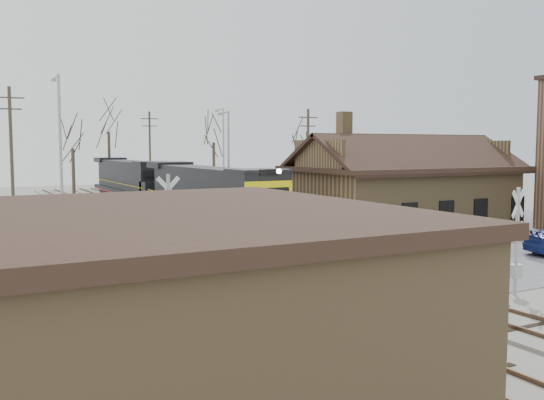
{
  "coord_description": "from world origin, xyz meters",
  "views": [
    {
      "loc": [
        -15.59,
        -20.21,
        5.62
      ],
      "look_at": [
        0.08,
        9.0,
        2.65
      ],
      "focal_mm": 40.0,
      "sensor_mm": 36.0,
      "label": 1
    }
  ],
  "objects": [
    {
      "name": "crossbuck_near",
      "position": [
        3.13,
        -4.75,
        1.91
      ],
      "size": [
        1.13,
        0.44,
        4.08
      ],
      "rotation": [
        0.0,
        0.0,
        0.32
      ],
      "color": "#A5A8AD",
      "rests_on": "ground"
    },
    {
      "name": "ground",
      "position": [
        0.0,
        0.0,
        0.0
      ],
      "size": [
        140.0,
        140.0,
        0.0
      ],
      "primitive_type": "plane",
      "color": "gray",
      "rests_on": "ground"
    },
    {
      "name": "tree_e",
      "position": [
        20.67,
        40.12,
        5.93
      ],
      "size": [
        3.41,
        3.41,
        8.35
      ],
      "color": "#382D23",
      "rests_on": "ground"
    },
    {
      "name": "tree_d",
      "position": [
        9.32,
        39.26,
        6.96
      ],
      "size": [
        3.99,
        3.99,
        9.78
      ],
      "color": "#382D23",
      "rests_on": "ground"
    },
    {
      "name": "locomotive_lead",
      "position": [
        0.0,
        17.17,
        2.29
      ],
      "size": [
        2.93,
        19.64,
        4.36
      ],
      "color": "black",
      "rests_on": "ground"
    },
    {
      "name": "locomotive_trailing",
      "position": [
        0.0,
        37.08,
        2.29
      ],
      "size": [
        2.93,
        19.64,
        4.13
      ],
      "color": "black",
      "rests_on": "ground"
    },
    {
      "name": "depot",
      "position": [
        11.99,
        12.0,
        2.41
      ],
      "size": [
        15.2,
        9.31,
        7.9
      ],
      "color": "olive",
      "rests_on": "ground"
    },
    {
      "name": "utility_pole_c",
      "position": [
        14.33,
        28.41,
        4.75
      ],
      "size": [
        2.0,
        0.24,
        9.07
      ],
      "color": "#382D23",
      "rests_on": "ground"
    },
    {
      "name": "streetlight_a",
      "position": [
        -9.74,
        16.85,
        5.42
      ],
      "size": [
        0.25,
        2.04,
        9.75
      ],
      "color": "#A5A8AD",
      "rests_on": "ground"
    },
    {
      "name": "tree_c",
      "position": [
        0.23,
        47.32,
        8.36
      ],
      "size": [
        4.79,
        4.79,
        11.74
      ],
      "color": "#382D23",
      "rests_on": "ground"
    },
    {
      "name": "streetlight_b",
      "position": [
        3.63,
        22.87,
        4.69
      ],
      "size": [
        0.25,
        2.04,
        8.31
      ],
      "color": "#A5A8AD",
      "rests_on": "ground"
    },
    {
      "name": "track_siding",
      "position": [
        -4.5,
        15.0,
        0.07
      ],
      "size": [
        3.4,
        90.0,
        0.24
      ],
      "color": "gray",
      "rests_on": "ground"
    },
    {
      "name": "streetlight_c",
      "position": [
        8.88,
        35.8,
        5.22
      ],
      "size": [
        0.25,
        2.04,
        9.36
      ],
      "color": "#A5A8AD",
      "rests_on": "ground"
    },
    {
      "name": "crossbuck_far",
      "position": [
        -6.96,
        5.64,
        2.03
      ],
      "size": [
        1.25,
        0.33,
        4.37
      ],
      "rotation": [
        0.0,
        0.0,
        3.24
      ],
      "color": "#A5A8AD",
      "rests_on": "ground"
    },
    {
      "name": "utility_pole_b",
      "position": [
        4.4,
        45.81,
        4.94
      ],
      "size": [
        2.0,
        0.24,
        9.43
      ],
      "color": "#382D23",
      "rests_on": "ground"
    },
    {
      "name": "track_main",
      "position": [
        0.0,
        15.0,
        0.07
      ],
      "size": [
        3.4,
        90.0,
        0.24
      ],
      "color": "gray",
      "rests_on": "ground"
    },
    {
      "name": "utility_pole_a",
      "position": [
        -11.49,
        26.98,
        5.15
      ],
      "size": [
        2.0,
        0.24,
        9.85
      ],
      "color": "#382D23",
      "rests_on": "ground"
    },
    {
      "name": "road",
      "position": [
        0.0,
        0.0,
        0.01
      ],
      "size": [
        60.0,
        9.0,
        0.03
      ],
      "primitive_type": "cube",
      "color": "#5D5D62",
      "rests_on": "ground"
    },
    {
      "name": "tree_b",
      "position": [
        -5.2,
        38.53,
        6.25
      ],
      "size": [
        3.59,
        3.59,
        8.8
      ],
      "color": "#382D23",
      "rests_on": "ground"
    },
    {
      "name": "commercial_building",
      "position": [
        -13.0,
        -8.0,
        2.16
      ],
      "size": [
        12.4,
        10.4,
        4.3
      ],
      "color": "olive",
      "rests_on": "ground"
    }
  ]
}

